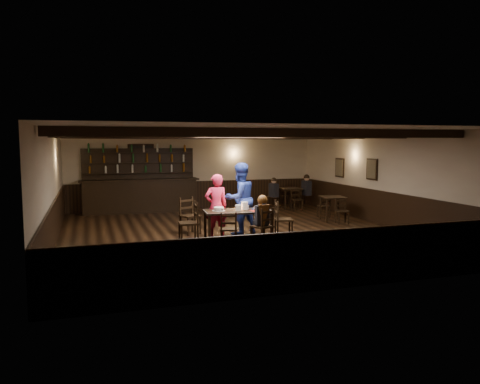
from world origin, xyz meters
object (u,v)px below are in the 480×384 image
object	(u,v)px
chair_near_left	(229,227)
cake	(219,209)
woman_pink	(216,206)
bar_counter	(140,191)
dining_table	(238,213)
chair_near_right	(264,224)
man_blue	(240,199)

from	to	relation	value
chair_near_left	cake	bearing A→B (deg)	92.78
woman_pink	bar_counter	xyz separation A→B (m)	(-1.35, 5.13, -0.09)
dining_table	woman_pink	distance (m)	0.64
chair_near_right	man_blue	world-z (taller)	man_blue
cake	bar_counter	xyz separation A→B (m)	(-1.30, 5.53, -0.07)
dining_table	cake	xyz separation A→B (m)	(-0.47, 0.06, 0.12)
dining_table	man_blue	world-z (taller)	man_blue
dining_table	chair_near_left	xyz separation A→B (m)	(-0.43, -0.65, -0.19)
dining_table	man_blue	distance (m)	0.89
cake	woman_pink	bearing A→B (deg)	83.72
chair_near_right	bar_counter	size ratio (longest dim) A/B	0.22
woman_pink	cake	size ratio (longest dim) A/B	5.29
woman_pink	cake	world-z (taller)	woman_pink
chair_near_right	chair_near_left	bearing A→B (deg)	172.64
cake	bar_counter	size ratio (longest dim) A/B	0.08
dining_table	cake	size ratio (longest dim) A/B	5.57
bar_counter	chair_near_left	bearing A→B (deg)	-77.90
woman_pink	cake	xyz separation A→B (m)	(-0.04, -0.40, -0.02)
dining_table	bar_counter	distance (m)	5.87
chair_near_left	man_blue	world-z (taller)	man_blue
chair_near_right	cake	bearing A→B (deg)	136.78
chair_near_right	cake	size ratio (longest dim) A/B	2.94
dining_table	woman_pink	size ratio (longest dim) A/B	1.05
cake	chair_near_right	bearing A→B (deg)	-43.22
woman_pink	chair_near_right	bearing A→B (deg)	120.79
man_blue	cake	world-z (taller)	man_blue
chair_near_left	cake	size ratio (longest dim) A/B	2.71
dining_table	man_blue	xyz separation A→B (m)	(0.31, 0.79, 0.26)
man_blue	cake	xyz separation A→B (m)	(-0.78, -0.73, -0.15)
dining_table	chair_near_right	distance (m)	0.87
man_blue	bar_counter	distance (m)	5.24
chair_near_right	cake	xyz separation A→B (m)	(-0.87, 0.82, 0.27)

